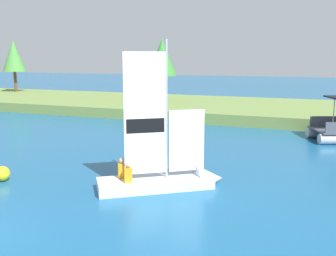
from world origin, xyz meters
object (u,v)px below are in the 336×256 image
shoreline_tree_left (14,56)px  channel_buoy (2,174)px  shoreline_tree_midleft (162,58)px  sailboat (174,176)px

shoreline_tree_left → channel_buoy: 34.41m
shoreline_tree_midleft → sailboat: (8.85, -20.15, -4.42)m
shoreline_tree_left → sailboat: bearing=-38.9°
shoreline_tree_midleft → sailboat: 22.44m
shoreline_tree_left → sailboat: size_ratio=1.04×
shoreline_tree_midleft → sailboat: size_ratio=0.98×
shoreline_tree_left → shoreline_tree_midleft: 20.71m
shoreline_tree_left → shoreline_tree_midleft: shoreline_tree_left is taller
shoreline_tree_left → shoreline_tree_midleft: (20.41, -3.47, -0.20)m
shoreline_tree_midleft → channel_buoy: bearing=-84.1°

